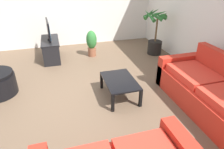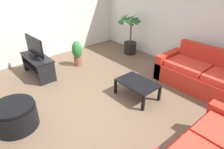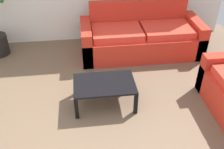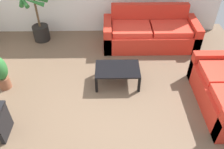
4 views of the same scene
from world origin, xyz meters
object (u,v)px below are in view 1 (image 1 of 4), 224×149
object	(u,v)px
couch_main	(214,94)
tv_stand	(51,46)
potted_plant_small	(92,42)
coffee_table	(120,82)
potted_palm	(155,36)
tv	(48,30)

from	to	relation	value
couch_main	tv_stand	size ratio (longest dim) A/B	2.00
couch_main	potted_plant_small	size ratio (longest dim) A/B	3.04
couch_main	coffee_table	distance (m)	1.62
potted_palm	potted_plant_small	distance (m)	1.79
potted_plant_small	couch_main	bearing A→B (deg)	26.50
coffee_table	potted_palm	size ratio (longest dim) A/B	0.68
coffee_table	potted_plant_small	xyz separation A→B (m)	(-2.19, -0.10, 0.08)
couch_main	tv	distance (m)	4.10
tv	potted_palm	size ratio (longest dim) A/B	0.66
couch_main	tv_stand	bearing A→B (deg)	-140.42
tv	coffee_table	xyz separation A→B (m)	(2.32, 1.19, -0.49)
couch_main	coffee_table	xyz separation A→B (m)	(-0.82, -1.40, 0.01)
potted_palm	tv	bearing A→B (deg)	-99.23
coffee_table	tv_stand	bearing A→B (deg)	-152.71
couch_main	potted_palm	size ratio (longest dim) A/B	1.76
tv	coffee_table	bearing A→B (deg)	27.23
tv	potted_palm	world-z (taller)	potted_palm
couch_main	coffee_table	size ratio (longest dim) A/B	2.58
couch_main	tv_stand	world-z (taller)	couch_main
tv_stand	potted_plant_small	xyz separation A→B (m)	(0.13, 1.09, 0.05)
potted_plant_small	tv_stand	bearing A→B (deg)	-96.73
tv_stand	tv	size ratio (longest dim) A/B	1.33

